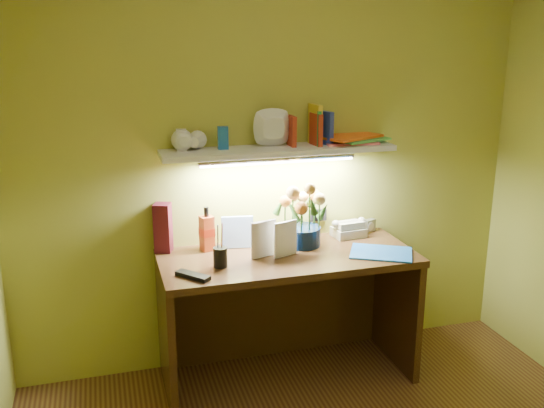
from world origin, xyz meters
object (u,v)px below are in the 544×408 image
Objects in this scene: flower_bouquet at (302,213)px; whisky_bottle at (207,229)px; telephone at (349,228)px; desk at (288,317)px; desk_clock at (369,225)px.

flower_bouquet reaches higher than whisky_bottle.
whisky_bottle is at bearing 174.40° from telephone.
desk is at bearing -25.70° from whisky_bottle.
flower_bouquet is 0.54m from whisky_bottle.
whisky_bottle is at bearing 154.30° from desk.
telephone is (0.32, 0.07, -0.14)m from flower_bouquet.
whisky_bottle is (-0.85, -0.00, 0.07)m from telephone.
telephone reaches higher than desk.
flower_bouquet is at bearing 46.97° from desk.
telephone is 0.17m from desk_clock.
telephone is at bearing 24.32° from desk.
desk_clock is at bearing 14.20° from flower_bouquet.
desk is 0.59m from flower_bouquet.
flower_bouquet reaches higher than desk_clock.
telephone is at bearing 12.06° from flower_bouquet.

